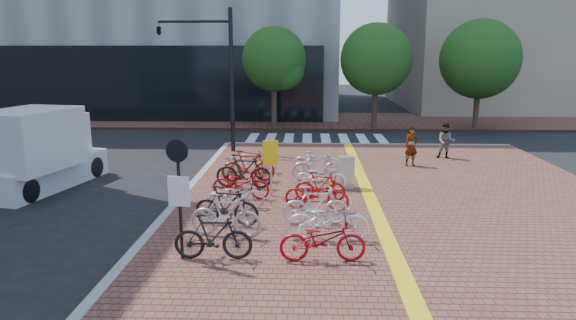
{
  "coord_description": "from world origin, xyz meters",
  "views": [
    {
      "loc": [
        0.02,
        -13.25,
        4.68
      ],
      "look_at": [
        -0.6,
        2.58,
        1.3
      ],
      "focal_mm": 32.0,
      "sensor_mm": 36.0,
      "label": 1
    }
  ],
  "objects_px": {
    "bike_1": "(226,215)",
    "bike_4": "(241,183)",
    "bike_5": "(244,171)",
    "pedestrian_b": "(446,141)",
    "bike_2": "(227,206)",
    "bike_6": "(248,166)",
    "bike_11": "(317,194)",
    "bike_0": "(213,237)",
    "box_truck": "(37,150)",
    "bike_9": "(328,220)",
    "bike_12": "(320,186)",
    "bike_13": "(321,176)",
    "notice_sign": "(179,185)",
    "bike_3": "(236,195)",
    "bike_15": "(317,161)",
    "bike_7": "(252,159)",
    "bike_14": "(318,166)",
    "traffic_light_pole": "(198,54)",
    "bike_10": "(316,205)",
    "yellow_sign": "(271,158)",
    "utility_box": "(346,172)",
    "bike_8": "(323,240)",
    "pedestrian_a": "(411,146)"
  },
  "relations": [
    {
      "from": "bike_15",
      "to": "bike_2",
      "type": "bearing_deg",
      "value": 167.37
    },
    {
      "from": "traffic_light_pole",
      "to": "bike_1",
      "type": "bearing_deg",
      "value": -75.38
    },
    {
      "from": "bike_2",
      "to": "bike_6",
      "type": "relative_size",
      "value": 0.94
    },
    {
      "from": "bike_6",
      "to": "yellow_sign",
      "type": "distance_m",
      "value": 2.17
    },
    {
      "from": "bike_2",
      "to": "bike_9",
      "type": "distance_m",
      "value": 2.83
    },
    {
      "from": "bike_5",
      "to": "bike_9",
      "type": "relative_size",
      "value": 0.95
    },
    {
      "from": "bike_3",
      "to": "notice_sign",
      "type": "height_order",
      "value": "notice_sign"
    },
    {
      "from": "bike_0",
      "to": "bike_14",
      "type": "distance_m",
      "value": 7.46
    },
    {
      "from": "pedestrian_b",
      "to": "bike_5",
      "type": "bearing_deg",
      "value": -130.87
    },
    {
      "from": "bike_0",
      "to": "box_truck",
      "type": "bearing_deg",
      "value": 48.05
    },
    {
      "from": "bike_11",
      "to": "traffic_light_pole",
      "type": "distance_m",
      "value": 10.93
    },
    {
      "from": "bike_1",
      "to": "bike_8",
      "type": "xyz_separation_m",
      "value": [
        2.35,
        -1.44,
        -0.06
      ]
    },
    {
      "from": "notice_sign",
      "to": "bike_10",
      "type": "bearing_deg",
      "value": 38.75
    },
    {
      "from": "bike_6",
      "to": "bike_5",
      "type": "bearing_deg",
      "value": 170.7
    },
    {
      "from": "bike_13",
      "to": "bike_15",
      "type": "distance_m",
      "value": 2.42
    },
    {
      "from": "bike_5",
      "to": "pedestrian_b",
      "type": "bearing_deg",
      "value": -51.11
    },
    {
      "from": "bike_1",
      "to": "bike_4",
      "type": "xyz_separation_m",
      "value": [
        -0.06,
        3.4,
        -0.07
      ]
    },
    {
      "from": "bike_7",
      "to": "bike_15",
      "type": "relative_size",
      "value": 1.05
    },
    {
      "from": "bike_13",
      "to": "pedestrian_b",
      "type": "distance_m",
      "value": 7.6
    },
    {
      "from": "bike_11",
      "to": "bike_14",
      "type": "bearing_deg",
      "value": 9.46
    },
    {
      "from": "bike_0",
      "to": "traffic_light_pole",
      "type": "xyz_separation_m",
      "value": [
        -2.83,
        12.46,
        3.88
      ]
    },
    {
      "from": "bike_4",
      "to": "bike_14",
      "type": "height_order",
      "value": "bike_14"
    },
    {
      "from": "bike_8",
      "to": "bike_15",
      "type": "relative_size",
      "value": 1.05
    },
    {
      "from": "bike_15",
      "to": "traffic_light_pole",
      "type": "xyz_separation_m",
      "value": [
        -5.24,
        4.13,
        3.93
      ]
    },
    {
      "from": "bike_9",
      "to": "bike_10",
      "type": "bearing_deg",
      "value": 14.31
    },
    {
      "from": "traffic_light_pole",
      "to": "box_truck",
      "type": "distance_m",
      "value": 8.19
    },
    {
      "from": "bike_9",
      "to": "box_truck",
      "type": "bearing_deg",
      "value": 63.4
    },
    {
      "from": "bike_6",
      "to": "bike_11",
      "type": "height_order",
      "value": "bike_6"
    },
    {
      "from": "bike_2",
      "to": "bike_13",
      "type": "height_order",
      "value": "bike_2"
    },
    {
      "from": "yellow_sign",
      "to": "traffic_light_pole",
      "type": "xyz_separation_m",
      "value": [
        -3.74,
        7.4,
        3.16
      ]
    },
    {
      "from": "box_truck",
      "to": "notice_sign",
      "type": "bearing_deg",
      "value": -44.3
    },
    {
      "from": "bike_12",
      "to": "bike_3",
      "type": "bearing_deg",
      "value": 115.48
    },
    {
      "from": "bike_9",
      "to": "bike_1",
      "type": "bearing_deg",
      "value": 87.29
    },
    {
      "from": "bike_13",
      "to": "notice_sign",
      "type": "bearing_deg",
      "value": 157.05
    },
    {
      "from": "bike_11",
      "to": "bike_12",
      "type": "distance_m",
      "value": 0.94
    },
    {
      "from": "bike_6",
      "to": "pedestrian_b",
      "type": "height_order",
      "value": "pedestrian_b"
    },
    {
      "from": "bike_5",
      "to": "bike_11",
      "type": "distance_m",
      "value": 3.38
    },
    {
      "from": "bike_7",
      "to": "bike_9",
      "type": "xyz_separation_m",
      "value": [
        2.6,
        -7.08,
        0.03
      ]
    },
    {
      "from": "pedestrian_b",
      "to": "box_truck",
      "type": "distance_m",
      "value": 15.96
    },
    {
      "from": "bike_6",
      "to": "traffic_light_pole",
      "type": "relative_size",
      "value": 0.29
    },
    {
      "from": "bike_1",
      "to": "bike_14",
      "type": "height_order",
      "value": "bike_1"
    },
    {
      "from": "bike_4",
      "to": "bike_5",
      "type": "relative_size",
      "value": 0.96
    },
    {
      "from": "pedestrian_a",
      "to": "box_truck",
      "type": "height_order",
      "value": "box_truck"
    },
    {
      "from": "bike_5",
      "to": "box_truck",
      "type": "relative_size",
      "value": 0.37
    },
    {
      "from": "bike_12",
      "to": "yellow_sign",
      "type": "distance_m",
      "value": 1.79
    },
    {
      "from": "bike_3",
      "to": "bike_11",
      "type": "height_order",
      "value": "bike_11"
    },
    {
      "from": "bike_4",
      "to": "bike_12",
      "type": "bearing_deg",
      "value": -85.55
    },
    {
      "from": "bike_13",
      "to": "utility_box",
      "type": "height_order",
      "value": "utility_box"
    },
    {
      "from": "bike_2",
      "to": "bike_11",
      "type": "distance_m",
      "value": 2.77
    },
    {
      "from": "bike_14",
      "to": "notice_sign",
      "type": "height_order",
      "value": "notice_sign"
    }
  ]
}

